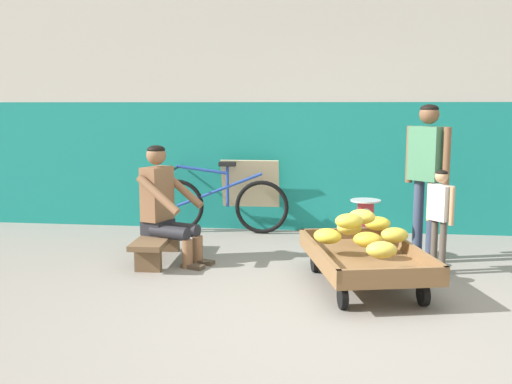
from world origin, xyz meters
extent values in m
plane|color=gray|center=(0.00, 0.00, 0.00)|extent=(80.00, 80.00, 0.00)
cube|color=#19847A|center=(0.00, 3.34, 0.78)|extent=(16.00, 0.30, 1.56)
cube|color=beige|center=(0.00, 3.34, 2.41)|extent=(16.00, 0.30, 1.71)
cube|color=brown|center=(0.22, 0.97, 0.23)|extent=(1.16, 1.60, 0.05)
cube|color=brown|center=(-0.17, 0.88, 0.31)|extent=(0.38, 1.41, 0.10)
cube|color=brown|center=(0.61, 1.07, 0.31)|extent=(0.38, 1.41, 0.10)
cube|color=brown|center=(0.06, 1.65, 0.31)|extent=(0.83, 0.24, 0.10)
cube|color=brown|center=(0.39, 0.29, 0.31)|extent=(0.83, 0.24, 0.10)
cylinder|color=black|center=(-0.20, 1.39, 0.09)|extent=(0.09, 0.19, 0.18)
cylinder|color=black|center=(0.41, 1.54, 0.09)|extent=(0.09, 0.19, 0.18)
cylinder|color=black|center=(0.04, 0.41, 0.09)|extent=(0.09, 0.19, 0.18)
cylinder|color=black|center=(0.65, 0.56, 0.09)|extent=(0.09, 0.19, 0.18)
ellipsoid|color=gold|center=(0.24, 0.90, 0.42)|extent=(0.28, 0.23, 0.13)
ellipsoid|color=yellow|center=(0.33, 0.57, 0.42)|extent=(0.27, 0.22, 0.13)
ellipsoid|color=yellow|center=(-0.09, 1.00, 0.42)|extent=(0.29, 0.25, 0.13)
ellipsoid|color=yellow|center=(0.37, 1.60, 0.42)|extent=(0.25, 0.19, 0.13)
ellipsoid|color=gold|center=(0.48, 1.11, 0.42)|extent=(0.28, 0.24, 0.13)
ellipsoid|color=yellow|center=(0.11, 1.38, 0.42)|extent=(0.30, 0.27, 0.13)
ellipsoid|color=yellow|center=(0.21, 1.30, 0.54)|extent=(0.29, 0.25, 0.13)
ellipsoid|color=gold|center=(0.09, 1.06, 0.55)|extent=(0.27, 0.22, 0.13)
cube|color=brown|center=(-1.74, 1.59, 0.24)|extent=(0.35, 1.11, 0.05)
cube|color=brown|center=(-1.76, 1.97, 0.11)|extent=(0.24, 0.09, 0.22)
cube|color=brown|center=(-1.73, 1.20, 0.11)|extent=(0.24, 0.09, 0.22)
cylinder|color=brown|center=(-1.34, 1.54, 0.14)|extent=(0.10, 0.10, 0.27)
cube|color=#4C3D2D|center=(-1.28, 1.52, 0.02)|extent=(0.24, 0.16, 0.04)
cylinder|color=#232328|center=(-1.53, 1.61, 0.32)|extent=(0.42, 0.26, 0.13)
cylinder|color=brown|center=(-1.40, 1.37, 0.14)|extent=(0.10, 0.10, 0.27)
cube|color=#4C3D2D|center=(-1.34, 1.35, 0.02)|extent=(0.24, 0.16, 0.04)
cylinder|color=#232328|center=(-1.59, 1.44, 0.32)|extent=(0.42, 0.26, 0.13)
cube|color=#232328|center=(-1.74, 1.59, 0.34)|extent=(0.30, 0.34, 0.14)
cube|color=brown|center=(-1.74, 1.59, 0.67)|extent=(0.28, 0.36, 0.52)
cylinder|color=brown|center=(-1.53, 1.72, 0.70)|extent=(0.47, 0.23, 0.36)
cylinder|color=brown|center=(-1.66, 1.35, 0.70)|extent=(0.47, 0.23, 0.36)
sphere|color=brown|center=(-1.74, 1.59, 1.05)|extent=(0.19, 0.19, 0.19)
ellipsoid|color=black|center=(-1.74, 1.59, 1.10)|extent=(0.17, 0.17, 0.09)
cube|color=#19847F|center=(0.28, 1.95, 0.15)|extent=(0.36, 0.28, 0.30)
cylinder|color=#28282D|center=(0.28, 1.95, 0.32)|extent=(0.20, 0.20, 0.03)
cube|color=#C6384C|center=(0.28, 1.95, 0.45)|extent=(0.16, 0.10, 0.24)
cylinder|color=white|center=(0.28, 1.89, 0.45)|extent=(0.13, 0.01, 0.13)
cylinder|color=#B2B5BA|center=(0.28, 1.95, 0.58)|extent=(0.30, 0.30, 0.01)
torus|color=black|center=(-1.90, 2.92, 0.32)|extent=(0.64, 0.07, 0.64)
torus|color=black|center=(-0.88, 2.95, 0.32)|extent=(0.64, 0.07, 0.64)
cylinder|color=#234299|center=(-1.39, 2.94, 0.52)|extent=(1.03, 0.07, 0.43)
cylinder|color=#234299|center=(-1.29, 2.94, 0.56)|extent=(0.04, 0.04, 0.48)
cylinder|color=#234299|center=(-1.60, 2.93, 0.76)|extent=(0.62, 0.05, 0.12)
cube|color=black|center=(-1.29, 2.94, 0.83)|extent=(0.20, 0.11, 0.05)
cylinder|color=black|center=(-1.90, 2.92, 0.78)|extent=(0.04, 0.48, 0.03)
cube|color=#C6B289|center=(-1.04, 3.16, 0.43)|extent=(0.70, 0.26, 0.87)
cylinder|color=#38425B|center=(0.91, 1.86, 0.40)|extent=(0.10, 0.10, 0.80)
cylinder|color=#38425B|center=(0.79, 1.97, 0.40)|extent=(0.10, 0.10, 0.80)
cube|color=#427A56|center=(0.85, 1.92, 1.06)|extent=(0.37, 0.37, 0.52)
cylinder|color=brown|center=(1.00, 1.77, 1.04)|extent=(0.07, 0.07, 0.56)
cylinder|color=brown|center=(0.70, 2.06, 1.04)|extent=(0.07, 0.07, 0.56)
sphere|color=brown|center=(0.85, 1.92, 1.44)|extent=(0.19, 0.19, 0.19)
ellipsoid|color=black|center=(0.85, 1.92, 1.49)|extent=(0.17, 0.17, 0.09)
cylinder|color=brown|center=(0.94, 1.45, 0.25)|extent=(0.06, 0.06, 0.49)
cylinder|color=brown|center=(0.88, 1.52, 0.25)|extent=(0.06, 0.06, 0.49)
cube|color=silver|center=(0.91, 1.49, 0.65)|extent=(0.22, 0.23, 0.32)
cylinder|color=tan|center=(0.99, 1.39, 0.64)|extent=(0.04, 0.04, 0.34)
cylinder|color=tan|center=(0.83, 1.59, 0.64)|extent=(0.04, 0.04, 0.34)
sphere|color=tan|center=(0.91, 1.49, 0.89)|extent=(0.12, 0.12, 0.12)
ellipsoid|color=black|center=(0.91, 1.49, 0.92)|extent=(0.11, 0.11, 0.05)
cube|color=#D13D4C|center=(0.20, 1.41, 0.12)|extent=(0.18, 0.12, 0.24)
camera|label=1|loc=(-0.07, -3.92, 1.52)|focal=41.52mm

